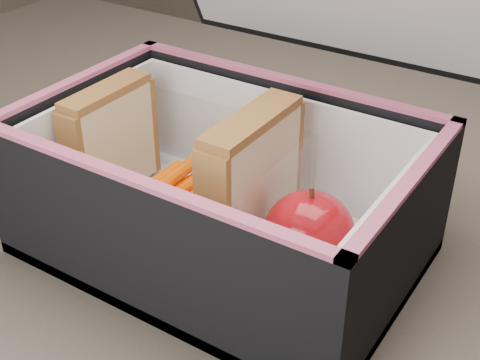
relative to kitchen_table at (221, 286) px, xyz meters
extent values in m
cube|color=brown|center=(0.00, 0.00, 0.08)|extent=(1.20, 0.80, 0.03)
cube|color=#382D26|center=(-0.55, 0.35, -0.30)|extent=(0.05, 0.05, 0.72)
cube|color=beige|center=(-0.09, -0.04, 0.15)|extent=(0.01, 0.09, 0.09)
cube|color=#BD566A|center=(-0.08, -0.04, 0.15)|extent=(0.01, 0.08, 0.08)
cube|color=beige|center=(-0.07, -0.04, 0.15)|extent=(0.01, 0.09, 0.09)
cube|color=brown|center=(-0.08, -0.04, 0.20)|extent=(0.02, 0.09, 0.01)
cube|color=beige|center=(0.05, -0.04, 0.16)|extent=(0.01, 0.10, 0.10)
cube|color=#BD566A|center=(0.06, -0.04, 0.15)|extent=(0.01, 0.09, 0.10)
cube|color=beige|center=(0.07, -0.04, 0.16)|extent=(0.01, 0.10, 0.10)
cube|color=brown|center=(0.06, -0.04, 0.21)|extent=(0.03, 0.10, 0.01)
cylinder|color=#FF4800|center=(-0.01, -0.04, 0.11)|extent=(0.02, 0.10, 0.01)
cylinder|color=#FF4800|center=(-0.01, -0.05, 0.12)|extent=(0.02, 0.10, 0.01)
cylinder|color=#FF4800|center=(-0.02, -0.03, 0.14)|extent=(0.01, 0.10, 0.01)
cylinder|color=#FF4800|center=(-0.01, -0.08, 0.11)|extent=(0.01, 0.10, 0.01)
cylinder|color=#FF4800|center=(-0.02, -0.06, 0.12)|extent=(0.03, 0.10, 0.01)
cylinder|color=#FF4800|center=(-0.03, -0.07, 0.14)|extent=(0.01, 0.10, 0.01)
cylinder|color=#FF4800|center=(-0.01, -0.06, 0.11)|extent=(0.02, 0.10, 0.01)
cylinder|color=#FF4800|center=(0.00, -0.05, 0.12)|extent=(0.02, 0.10, 0.01)
cube|color=white|center=(0.12, -0.05, 0.11)|extent=(0.10, 0.10, 0.01)
ellipsoid|color=maroon|center=(0.12, -0.05, 0.14)|extent=(0.07, 0.07, 0.06)
cylinder|color=#482D19|center=(0.12, -0.05, 0.18)|extent=(0.00, 0.01, 0.01)
camera|label=1|loc=(0.28, -0.40, 0.43)|focal=50.00mm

